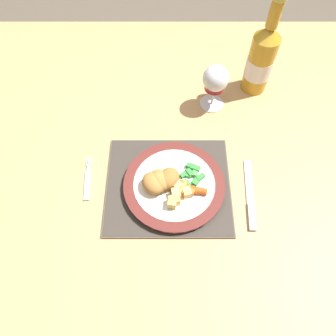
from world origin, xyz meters
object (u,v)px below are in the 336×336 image
Objects in this scene: wine_glass at (215,80)px; bottle at (261,59)px; dinner_plate at (174,185)px; fork at (87,182)px; dining_table at (161,154)px; table_knife at (250,200)px.

wine_glass is 0.15m from bottle.
dinner_plate is 0.32m from wine_glass.
fork is 0.88× the size of wine_glass.
bottle is (0.48, 0.34, 0.11)m from fork.
fork is 0.45m from wine_glass.
dining_table is 0.25m from fork.
table_knife is at bearing -7.14° from fork.
table_knife is 0.67× the size of bottle.
bottle reaches higher than dinner_plate.
bottle is at bearing 55.06° from dinner_plate.
table_knife reaches higher than fork.
bottle reaches higher than dining_table.
bottle reaches higher than table_knife.
dinner_plate is at bearing -112.06° from wine_glass.
wine_glass is at bearing -151.97° from bottle.
wine_glass is (0.15, 0.13, 0.17)m from dining_table.
table_knife is 0.34m from wine_glass.
bottle is at bearing 35.38° from dining_table.
bottle is (0.13, 0.07, 0.01)m from wine_glass.
dinner_plate is (0.04, -0.16, 0.09)m from dining_table.
dining_table is at bearing -144.62° from bottle.
bottle is at bearing 35.70° from fork.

